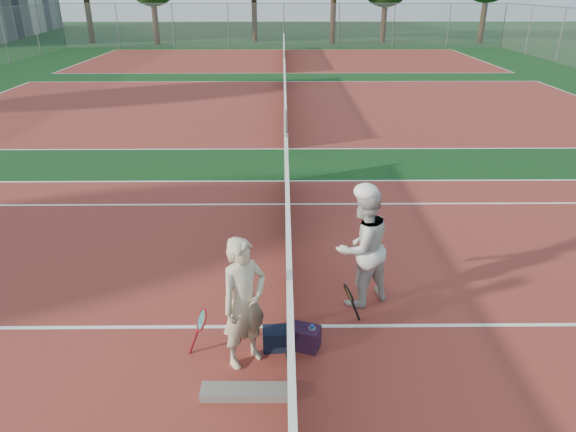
{
  "coord_description": "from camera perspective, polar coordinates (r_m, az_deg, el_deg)",
  "views": [
    {
      "loc": [
        -0.06,
        -5.5,
        4.04
      ],
      "look_at": [
        0.0,
        1.18,
        1.05
      ],
      "focal_mm": 32.0,
      "sensor_mm": 36.0,
      "label": 1
    }
  ],
  "objects": [
    {
      "name": "ground",
      "position": [
        6.83,
        0.1,
        -12.19
      ],
      "size": [
        130.0,
        130.0,
        0.0
      ],
      "primitive_type": "plane",
      "color": "black",
      "rests_on": "ground"
    },
    {
      "name": "sports_bag_purple",
      "position": [
        6.41,
        1.87,
        -13.36
      ],
      "size": [
        0.42,
        0.35,
        0.29
      ],
      "primitive_type": "cube",
      "rotation": [
        0.0,
        0.0,
        -0.34
      ],
      "color": "black",
      "rests_on": "ground"
    },
    {
      "name": "net_far_b",
      "position": [
        32.7,
        -0.45,
        17.88
      ],
      "size": [
        0.1,
        10.98,
        1.02
      ],
      "primitive_type": null,
      "color": "black",
      "rests_on": "ground"
    },
    {
      "name": "player_b",
      "position": [
        6.97,
        8.26,
        -3.46
      ],
      "size": [
        1.03,
        0.97,
        1.69
      ],
      "primitive_type": "imported",
      "rotation": [
        0.0,
        0.0,
        3.68
      ],
      "color": "silver",
      "rests_on": "ground"
    },
    {
      "name": "racket_black_held",
      "position": [
        6.79,
        6.71,
        -9.67
      ],
      "size": [
        0.31,
        0.33,
        0.57
      ],
      "primitive_type": null,
      "rotation": [
        0.0,
        0.0,
        3.42
      ],
      "color": "black",
      "rests_on": "ground"
    },
    {
      "name": "net_far_a",
      "position": [
        19.33,
        -0.36,
        13.55
      ],
      "size": [
        0.1,
        10.98,
        1.02
      ],
      "primitive_type": null,
      "color": "black",
      "rests_on": "ground"
    },
    {
      "name": "racket_spare",
      "position": [
        6.58,
        -0.62,
        -13.35
      ],
      "size": [
        0.36,
        0.64,
        0.08
      ],
      "primitive_type": null,
      "rotation": [
        0.0,
        0.0,
        1.73
      ],
      "color": "black",
      "rests_on": "ground"
    },
    {
      "name": "player_a",
      "position": [
        5.85,
        -4.91,
        -9.62
      ],
      "size": [
        0.69,
        0.67,
        1.6
      ],
      "primitive_type": "imported",
      "rotation": [
        0.0,
        0.0,
        0.7
      ],
      "color": "beige",
      "rests_on": "ground"
    },
    {
      "name": "fence_back",
      "position": [
        39.59,
        -0.48,
        20.4
      ],
      "size": [
        32.0,
        0.06,
        3.0
      ],
      "primitive_type": null,
      "color": "slate",
      "rests_on": "ground"
    },
    {
      "name": "net_cover_canvas",
      "position": [
        5.86,
        -4.67,
        -18.91
      ],
      "size": [
        0.98,
        0.24,
        0.1
      ],
      "primitive_type": "cube",
      "rotation": [
        0.0,
        0.0,
        -0.01
      ],
      "color": "#67615D",
      "rests_on": "ground"
    },
    {
      "name": "water_bottle",
      "position": [
        6.4,
        2.67,
        -13.39
      ],
      "size": [
        0.09,
        0.09,
        0.3
      ],
      "primitive_type": "cylinder",
      "color": "silver",
      "rests_on": "ground"
    },
    {
      "name": "court_far_a",
      "position": [
        19.43,
        -0.36,
        12.08
      ],
      "size": [
        23.77,
        10.97,
        0.01
      ],
      "primitive_type": "cube",
      "color": "maroon",
      "rests_on": "ground"
    },
    {
      "name": "racket_red",
      "position": [
        6.37,
        -9.49,
        -12.45
      ],
      "size": [
        0.34,
        0.34,
        0.57
      ],
      "primitive_type": null,
      "rotation": [
        0.0,
        0.0,
        0.38
      ],
      "color": "maroon",
      "rests_on": "ground"
    },
    {
      "name": "sports_bag_navy",
      "position": [
        6.4,
        -1.22,
        -13.47
      ],
      "size": [
        0.36,
        0.26,
        0.27
      ],
      "primitive_type": "cube",
      "rotation": [
        0.0,
        0.0,
        0.06
      ],
      "color": "black",
      "rests_on": "ground"
    },
    {
      "name": "net_main",
      "position": [
        6.54,
        0.1,
        -8.59
      ],
      "size": [
        0.1,
        10.98,
        1.02
      ],
      "primitive_type": null,
      "color": "black",
      "rests_on": "ground"
    },
    {
      "name": "court_far_b",
      "position": [
        32.75,
        -0.45,
        17.0
      ],
      "size": [
        23.77,
        10.97,
        0.01
      ],
      "primitive_type": "cube",
      "color": "maroon",
      "rests_on": "ground"
    },
    {
      "name": "court_main",
      "position": [
        6.83,
        0.1,
        -12.17
      ],
      "size": [
        23.77,
        10.97,
        0.01
      ],
      "primitive_type": "cube",
      "color": "maroon",
      "rests_on": "ground"
    }
  ]
}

